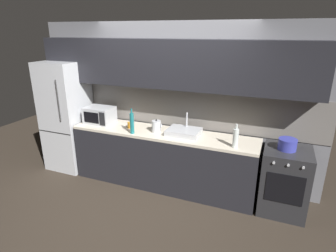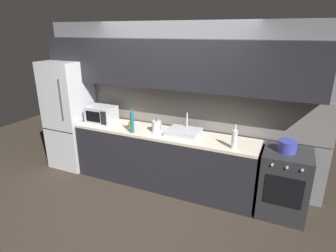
% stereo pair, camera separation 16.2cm
% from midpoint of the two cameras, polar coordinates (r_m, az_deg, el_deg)
% --- Properties ---
extents(ground_plane, '(10.00, 10.00, 0.00)m').
position_cam_midpoint_polar(ground_plane, '(3.94, -7.73, -17.97)').
color(ground_plane, '#2D261E').
extents(back_wall, '(4.62, 0.44, 2.50)m').
position_cam_midpoint_polar(back_wall, '(4.30, -0.72, 8.17)').
color(back_wall, slate).
rests_on(back_wall, ground).
extents(counter_run, '(2.88, 0.60, 0.90)m').
position_cam_midpoint_polar(counter_run, '(4.39, -2.18, -6.77)').
color(counter_run, black).
rests_on(counter_run, ground).
extents(refrigerator, '(0.68, 0.69, 1.88)m').
position_cam_midpoint_polar(refrigerator, '(5.19, -20.93, 1.89)').
color(refrigerator, '#B7BABF').
rests_on(refrigerator, ground).
extents(oven_range, '(0.60, 0.62, 0.90)m').
position_cam_midpoint_polar(oven_range, '(4.07, 21.74, -10.42)').
color(oven_range, '#232326').
rests_on(oven_range, ground).
extents(microwave, '(0.46, 0.35, 0.27)m').
position_cam_midpoint_polar(microwave, '(4.75, -14.84, 2.19)').
color(microwave, '#A8AAAF').
rests_on(microwave, counter_run).
extents(sink_basin, '(0.48, 0.38, 0.30)m').
position_cam_midpoint_polar(sink_basin, '(4.11, 2.14, -1.18)').
color(sink_basin, '#ADAFB5').
rests_on(sink_basin, counter_run).
extents(kettle, '(0.17, 0.14, 0.20)m').
position_cam_midpoint_polar(kettle, '(4.19, -3.51, -0.09)').
color(kettle, '#B7BABF').
rests_on(kettle, counter_run).
extents(wine_bottle_teal, '(0.06, 0.06, 0.38)m').
position_cam_midpoint_polar(wine_bottle_teal, '(4.15, -8.54, 0.60)').
color(wine_bottle_teal, '#19666B').
rests_on(wine_bottle_teal, counter_run).
extents(wine_bottle_clear, '(0.07, 0.07, 0.33)m').
position_cam_midpoint_polar(wine_bottle_clear, '(3.70, 12.53, -2.41)').
color(wine_bottle_clear, silver).
rests_on(wine_bottle_clear, counter_run).
extents(mug_amber, '(0.09, 0.09, 0.09)m').
position_cam_midpoint_polar(mug_amber, '(4.43, -8.80, 0.18)').
color(mug_amber, '#B27019').
rests_on(mug_amber, counter_run).
extents(cooking_pot, '(0.23, 0.23, 0.15)m').
position_cam_midpoint_polar(cooking_pot, '(3.85, 22.28, -3.53)').
color(cooking_pot, '#333899').
rests_on(cooking_pot, oven_range).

